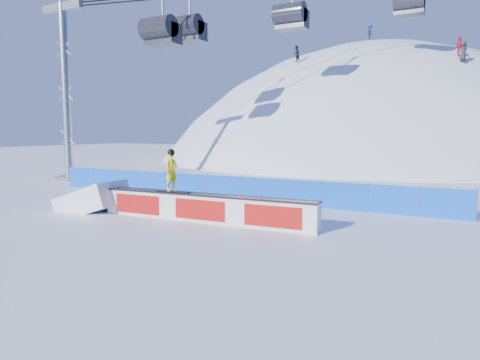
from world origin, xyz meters
The scene contains 7 objects.
ground centered at (0.00, 0.00, 0.00)m, with size 160.00×160.00×0.00m, color white.
snow_hill centered at (0.00, 42.00, -18.00)m, with size 64.00×64.00×64.00m.
safety_fence centered at (0.00, 4.50, 0.60)m, with size 22.05×0.05×1.30m.
rail_box centered at (1.95, -0.35, 0.53)m, with size 8.90×1.01×1.07m.
snow_ramp centered at (-3.60, -0.59, 0.00)m, with size 2.75×1.84×1.03m, color white, non-canonical shape.
snowboarder centered at (0.53, -0.41, 1.88)m, with size 1.59×0.61×1.65m.
distant_skiers centered at (2.70, 31.25, 11.96)m, with size 15.92×8.92×5.64m.
Camera 1 is at (10.62, -13.64, 3.38)m, focal length 32.00 mm.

